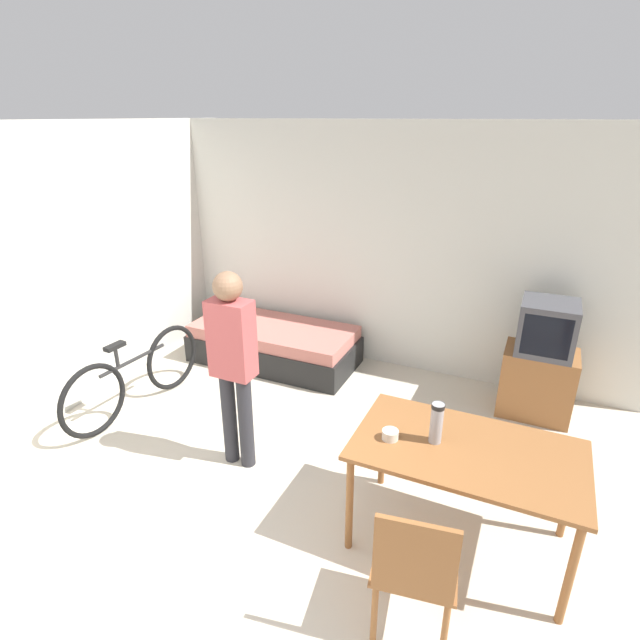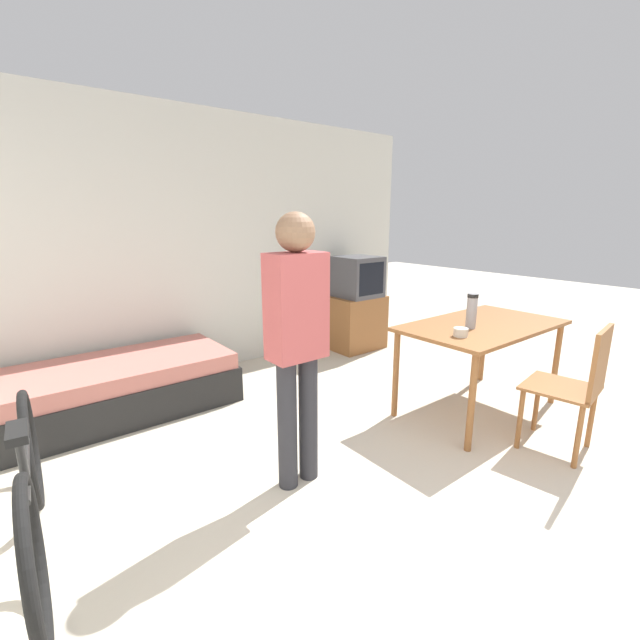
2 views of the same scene
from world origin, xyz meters
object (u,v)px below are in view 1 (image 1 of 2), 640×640
Objects in this scene: daybed at (274,344)px; thermos_flask at (437,421)px; tv at (540,363)px; dining_table at (466,459)px; mate_bowl at (390,435)px; bicycle at (136,377)px; wooden_chair at (415,567)px; person_standing at (233,358)px.

thermos_flask is at bearing -39.57° from daybed.
dining_table is (-0.39, -1.95, 0.14)m from tv.
mate_bowl is (2.01, -1.97, 0.58)m from daybed.
tv is 0.69× the size of bicycle.
wooden_chair is at bearing -48.51° from daybed.
daybed is at bearing -178.45° from tv.
bicycle is at bearing 172.16° from thermos_flask.
wooden_chair is 0.56× the size of bicycle.
person_standing is (1.37, -0.29, 0.62)m from bicycle.
dining_table is 1.86m from person_standing.
bicycle is (-0.72, -1.47, 0.13)m from daybed.
dining_table is at bearing 12.61° from mate_bowl.
wooden_chair reaches higher than mate_bowl.
tv is at bearing 1.55° from daybed.
person_standing is 1.38m from mate_bowl.
wooden_chair is 3.32m from bicycle.
thermos_flask reaches higher than daybed.
person_standing reaches higher than daybed.
dining_table is 5.10× the size of thermos_flask.
tv is 4.15× the size of thermos_flask.
tv reaches higher than daybed.
daybed is 2.05× the size of wooden_chair.
thermos_flask is at bearing -4.44° from person_standing.
person_standing is at bearing -140.39° from tv.
dining_table reaches higher than daybed.
mate_bowl is at bearing 117.39° from wooden_chair.
dining_table is 13.29× the size of mate_bowl.
mate_bowl reaches higher than daybed.
wooden_chair is 8.72× the size of mate_bowl.
thermos_flask is at bearing -175.89° from dining_table.
dining_table is 3.25m from bicycle.
bicycle is (-3.20, 0.40, -0.33)m from dining_table.
daybed is 6.87× the size of thermos_flask.
thermos_flask is (2.28, -1.88, 0.70)m from daybed.
tv reaches higher than thermos_flask.
wooden_chair is (2.37, -2.68, 0.31)m from daybed.
thermos_flask is 2.60× the size of mate_bowl.
person_standing is at bearing -11.77° from bicycle.
bicycle is 1.54m from person_standing.
tv is 1.24× the size of wooden_chair.
mate_bowl reaches higher than dining_table.
wooden_chair is at bearing -28.32° from person_standing.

